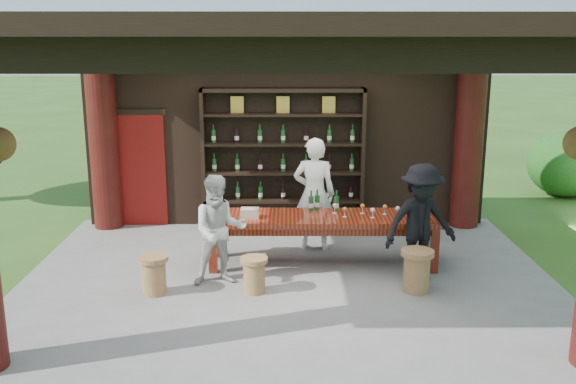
{
  "coord_description": "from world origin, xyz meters",
  "views": [
    {
      "loc": [
        -0.09,
        -8.39,
        3.32
      ],
      "look_at": [
        0.0,
        0.4,
        1.15
      ],
      "focal_mm": 40.0,
      "sensor_mm": 36.0,
      "label": 1
    }
  ],
  "objects_px": {
    "stool_near_left": "(254,274)",
    "napkin_basket": "(250,213)",
    "stool_near_right": "(417,270)",
    "stool_far_left": "(154,274)",
    "host": "(314,194)",
    "tasting_table": "(323,223)",
    "guest_woman": "(219,230)",
    "wine_shelf": "(283,159)",
    "guest_man": "(421,223)"
  },
  "relations": [
    {
      "from": "stool_near_left",
      "to": "guest_man",
      "type": "distance_m",
      "value": 2.37
    },
    {
      "from": "stool_far_left",
      "to": "guest_woman",
      "type": "relative_size",
      "value": 0.34
    },
    {
      "from": "stool_near_right",
      "to": "stool_far_left",
      "type": "relative_size",
      "value": 1.1
    },
    {
      "from": "host",
      "to": "guest_man",
      "type": "xyz_separation_m",
      "value": [
        1.39,
        -1.34,
        -0.07
      ]
    },
    {
      "from": "stool_near_left",
      "to": "guest_woman",
      "type": "bearing_deg",
      "value": 145.76
    },
    {
      "from": "wine_shelf",
      "to": "stool_near_right",
      "type": "height_order",
      "value": "wine_shelf"
    },
    {
      "from": "stool_near_left",
      "to": "napkin_basket",
      "type": "xyz_separation_m",
      "value": [
        -0.09,
        0.94,
        0.57
      ]
    },
    {
      "from": "stool_near_right",
      "to": "host",
      "type": "distance_m",
      "value": 2.25
    },
    {
      "from": "tasting_table",
      "to": "guest_woman",
      "type": "bearing_deg",
      "value": -153.18
    },
    {
      "from": "tasting_table",
      "to": "napkin_basket",
      "type": "bearing_deg",
      "value": -174.14
    },
    {
      "from": "wine_shelf",
      "to": "stool_near_right",
      "type": "xyz_separation_m",
      "value": [
        1.75,
        -2.91,
        -0.92
      ]
    },
    {
      "from": "stool_far_left",
      "to": "napkin_basket",
      "type": "bearing_deg",
      "value": 38.76
    },
    {
      "from": "stool_far_left",
      "to": "guest_man",
      "type": "relative_size",
      "value": 0.32
    },
    {
      "from": "napkin_basket",
      "to": "tasting_table",
      "type": "bearing_deg",
      "value": 5.86
    },
    {
      "from": "guest_woman",
      "to": "stool_near_right",
      "type": "bearing_deg",
      "value": -17.33
    },
    {
      "from": "guest_man",
      "to": "stool_near_right",
      "type": "bearing_deg",
      "value": -122.33
    },
    {
      "from": "host",
      "to": "stool_far_left",
      "type": "bearing_deg",
      "value": 45.92
    },
    {
      "from": "tasting_table",
      "to": "host",
      "type": "bearing_deg",
      "value": 97.18
    },
    {
      "from": "guest_woman",
      "to": "napkin_basket",
      "type": "height_order",
      "value": "guest_woman"
    },
    {
      "from": "guest_man",
      "to": "napkin_basket",
      "type": "xyz_separation_m",
      "value": [
        -2.35,
        0.51,
        0.0
      ]
    },
    {
      "from": "stool_near_right",
      "to": "guest_woman",
      "type": "height_order",
      "value": "guest_woman"
    },
    {
      "from": "wine_shelf",
      "to": "napkin_basket",
      "type": "height_order",
      "value": "wine_shelf"
    },
    {
      "from": "guest_woman",
      "to": "wine_shelf",
      "type": "bearing_deg",
      "value": 61.08
    },
    {
      "from": "guest_woman",
      "to": "guest_man",
      "type": "relative_size",
      "value": 0.92
    },
    {
      "from": "guest_woman",
      "to": "guest_man",
      "type": "bearing_deg",
      "value": -8.11
    },
    {
      "from": "stool_far_left",
      "to": "host",
      "type": "xyz_separation_m",
      "value": [
        2.18,
        1.8,
        0.62
      ]
    },
    {
      "from": "napkin_basket",
      "to": "stool_near_left",
      "type": "bearing_deg",
      "value": -84.36
    },
    {
      "from": "wine_shelf",
      "to": "host",
      "type": "distance_m",
      "value": 1.29
    },
    {
      "from": "wine_shelf",
      "to": "guest_man",
      "type": "height_order",
      "value": "wine_shelf"
    },
    {
      "from": "tasting_table",
      "to": "stool_near_left",
      "type": "xyz_separation_m",
      "value": [
        -0.96,
        -1.05,
        -0.38
      ]
    },
    {
      "from": "stool_near_left",
      "to": "guest_man",
      "type": "height_order",
      "value": "guest_man"
    },
    {
      "from": "tasting_table",
      "to": "stool_near_right",
      "type": "distance_m",
      "value": 1.61
    },
    {
      "from": "guest_woman",
      "to": "tasting_table",
      "type": "bearing_deg",
      "value": 16.41
    },
    {
      "from": "host",
      "to": "guest_woman",
      "type": "distance_m",
      "value": 1.98
    },
    {
      "from": "host",
      "to": "guest_man",
      "type": "height_order",
      "value": "host"
    },
    {
      "from": "stool_far_left",
      "to": "host",
      "type": "distance_m",
      "value": 2.9
    },
    {
      "from": "stool_far_left",
      "to": "napkin_basket",
      "type": "height_order",
      "value": "napkin_basket"
    },
    {
      "from": "wine_shelf",
      "to": "tasting_table",
      "type": "distance_m",
      "value": 2.04
    },
    {
      "from": "wine_shelf",
      "to": "napkin_basket",
      "type": "bearing_deg",
      "value": -103.78
    },
    {
      "from": "host",
      "to": "stool_near_right",
      "type": "bearing_deg",
      "value": 132.15
    },
    {
      "from": "stool_near_left",
      "to": "host",
      "type": "bearing_deg",
      "value": 63.77
    },
    {
      "from": "stool_near_left",
      "to": "napkin_basket",
      "type": "relative_size",
      "value": 1.85
    },
    {
      "from": "tasting_table",
      "to": "guest_woman",
      "type": "xyz_separation_m",
      "value": [
        -1.44,
        -0.73,
        0.12
      ]
    },
    {
      "from": "stool_far_left",
      "to": "host",
      "type": "bearing_deg",
      "value": 39.56
    },
    {
      "from": "wine_shelf",
      "to": "stool_far_left",
      "type": "height_order",
      "value": "wine_shelf"
    },
    {
      "from": "stool_far_left",
      "to": "host",
      "type": "relative_size",
      "value": 0.29
    },
    {
      "from": "tasting_table",
      "to": "stool_near_left",
      "type": "height_order",
      "value": "tasting_table"
    },
    {
      "from": "stool_near_right",
      "to": "guest_woman",
      "type": "xyz_separation_m",
      "value": [
        -2.62,
        0.32,
        0.45
      ]
    },
    {
      "from": "host",
      "to": "napkin_basket",
      "type": "bearing_deg",
      "value": 46.91
    },
    {
      "from": "stool_near_right",
      "to": "stool_far_left",
      "type": "bearing_deg",
      "value": -179.35
    }
  ]
}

